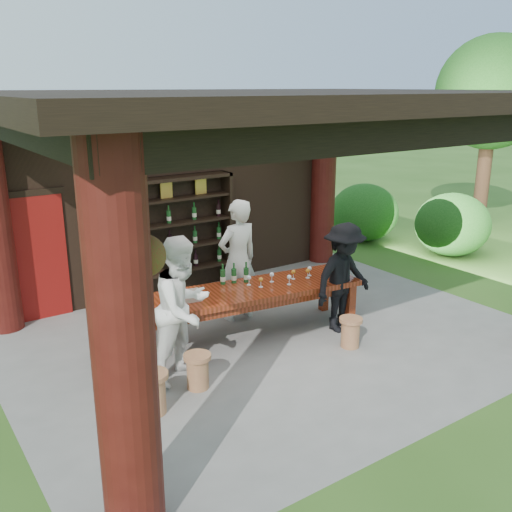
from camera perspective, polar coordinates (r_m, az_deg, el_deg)
ground at (r=8.51m, az=1.54°, el=-8.08°), size 90.00×90.00×0.00m
pavilion at (r=8.20m, az=-0.19°, el=6.61°), size 7.50×6.00×3.60m
wine_shelf at (r=9.96m, az=-8.63°, el=1.87°), size 2.37×0.36×2.09m
tasting_table at (r=8.25m, az=-1.56°, el=-4.13°), size 3.71×1.40×0.75m
stool_near_left at (r=7.12m, az=-5.86°, el=-11.30°), size 0.34×0.34×0.45m
stool_near_right at (r=8.23m, az=9.42°, el=-7.46°), size 0.33×0.33×0.43m
stool_far_left at (r=6.69m, az=-10.32°, el=-13.21°), size 0.38×0.38×0.50m
host at (r=8.86m, az=-1.82°, el=-0.43°), size 0.73×0.50×1.92m
guest_woman at (r=7.12m, az=-7.28°, el=-5.24°), size 1.10×0.99×1.85m
guest_man at (r=8.56m, az=8.73°, el=-2.15°), size 1.13×0.73×1.66m
table_bottles at (r=8.43m, az=-2.18°, el=-1.71°), size 0.41×0.20×0.31m
table_glasses at (r=8.45m, az=1.52°, el=-2.25°), size 2.15×0.56×0.15m
napkin_basket at (r=7.83m, az=-6.51°, el=-3.96°), size 0.28×0.21×0.14m
shrubs at (r=9.33m, az=5.83°, el=-2.19°), size 14.72×7.49×1.36m
trees at (r=11.28m, az=14.04°, el=15.21°), size 20.84×8.67×4.80m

